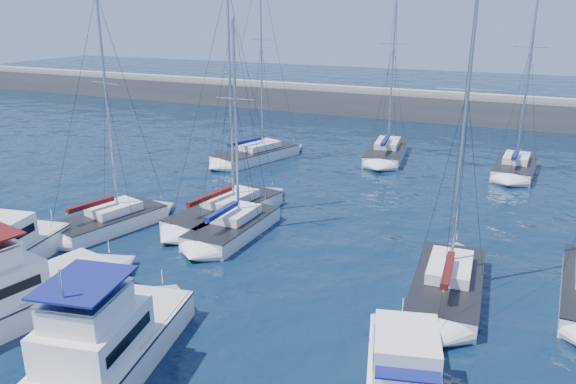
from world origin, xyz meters
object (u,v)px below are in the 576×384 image
at_px(motor_yacht_stbd_inner, 105,346).
at_px(sailboat_mid_b, 226,211).
at_px(sailboat_mid_d, 448,284).
at_px(sailboat_back_a, 256,154).
at_px(sailboat_back_b, 387,152).
at_px(sailboat_mid_c, 233,227).
at_px(motor_yacht_port_inner, 2,298).
at_px(motor_yacht_port_outer, 10,248).
at_px(sailboat_back_c, 515,167).
at_px(sailboat_mid_a, 110,221).
at_px(motor_yacht_stbd_outer, 404,370).

height_order(motor_yacht_stbd_inner, sailboat_mid_b, sailboat_mid_b).
xyz_separation_m(sailboat_mid_d, sailboat_back_a, (-20.19, 18.85, 0.02)).
bearing_deg(sailboat_mid_d, sailboat_back_b, 107.27).
relative_size(sailboat_mid_c, sailboat_back_a, 0.77).
bearing_deg(sailboat_mid_c, sailboat_back_b, 81.81).
distance_m(motor_yacht_port_inner, sailboat_back_a, 29.55).
xyz_separation_m(motor_yacht_port_outer, sailboat_mid_b, (7.12, 10.93, -0.42)).
bearing_deg(motor_yacht_port_inner, sailboat_mid_d, 42.39).
bearing_deg(sailboat_mid_c, motor_yacht_stbd_inner, -79.14).
relative_size(sailboat_back_b, sailboat_back_c, 0.99).
distance_m(motor_yacht_port_outer, sailboat_back_a, 25.24).
relative_size(sailboat_mid_b, sailboat_back_b, 0.91).
bearing_deg(sailboat_mid_a, sailboat_mid_d, 14.69).
xyz_separation_m(motor_yacht_port_inner, sailboat_mid_d, (17.70, 10.59, -0.60)).
bearing_deg(sailboat_mid_b, sailboat_back_b, 84.24).
relative_size(sailboat_mid_c, sailboat_back_c, 0.79).
xyz_separation_m(motor_yacht_stbd_outer, sailboat_mid_c, (-12.98, 10.50, -0.43)).
relative_size(motor_yacht_port_inner, motor_yacht_stbd_inner, 1.12).
distance_m(motor_yacht_stbd_inner, sailboat_mid_c, 14.15).
bearing_deg(motor_yacht_stbd_inner, sailboat_mid_d, 35.55).
bearing_deg(sailboat_mid_a, sailboat_mid_c, 31.45).
distance_m(motor_yacht_port_outer, sailboat_mid_b, 13.05).
bearing_deg(sailboat_back_b, motor_yacht_port_inner, -110.04).
bearing_deg(motor_yacht_port_inner, sailboat_back_a, 106.32).
relative_size(motor_yacht_stbd_inner, sailboat_mid_b, 0.60).
bearing_deg(sailboat_back_a, sailboat_mid_d, -24.26).
height_order(motor_yacht_stbd_outer, sailboat_back_b, sailboat_back_b).
relative_size(sailboat_mid_b, sailboat_back_a, 0.88).
bearing_deg(motor_yacht_port_inner, sailboat_mid_a, 118.43).
bearing_deg(sailboat_mid_d, sailboat_back_c, 81.91).
distance_m(motor_yacht_port_outer, sailboat_mid_a, 6.45).
height_order(sailboat_mid_b, sailboat_mid_c, sailboat_mid_b).
relative_size(motor_yacht_port_inner, sailboat_mid_d, 0.64).
distance_m(sailboat_mid_a, sailboat_mid_c, 7.98).
bearing_deg(sailboat_mid_c, motor_yacht_port_outer, -134.92).
relative_size(motor_yacht_stbd_inner, sailboat_mid_d, 0.57).
distance_m(motor_yacht_port_inner, sailboat_mid_a, 11.08).
bearing_deg(sailboat_back_c, sailboat_mid_b, -128.62).
distance_m(motor_yacht_stbd_outer, sailboat_mid_b, 19.64).
relative_size(sailboat_mid_d, sailboat_back_c, 0.95).
xyz_separation_m(motor_yacht_stbd_outer, sailboat_mid_b, (-14.86, 12.84, -0.42)).
bearing_deg(motor_yacht_port_inner, sailboat_mid_b, 92.01).
relative_size(sailboat_mid_c, sailboat_mid_d, 0.84).
bearing_deg(sailboat_mid_a, sailboat_back_b, 79.81).
bearing_deg(sailboat_mid_c, sailboat_mid_a, -161.81).
relative_size(motor_yacht_port_inner, sailboat_back_b, 0.61).
bearing_deg(sailboat_back_c, motor_yacht_port_inner, -116.67).
xyz_separation_m(motor_yacht_port_inner, motor_yacht_stbd_outer, (17.40, 2.38, -0.19)).
distance_m(sailboat_mid_a, sailboat_back_c, 32.89).
distance_m(sailboat_mid_b, sailboat_back_a, 15.08).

